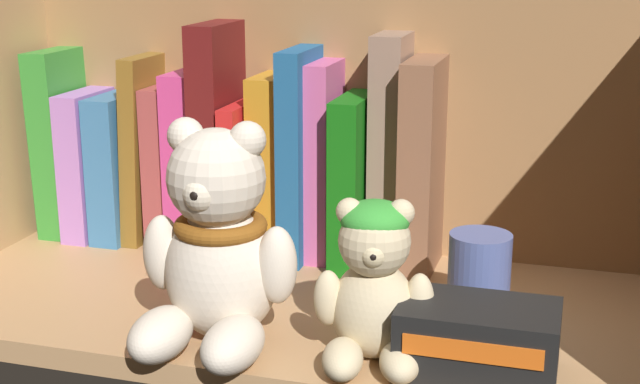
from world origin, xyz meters
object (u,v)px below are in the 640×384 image
book_11 (360,175)px  book_10 (332,159)px  book_4 (171,162)px  book_7 (252,173)px  book_6 (226,135)px  book_9 (306,151)px  book_2 (126,163)px  book_8 (277,162)px  book_5 (197,156)px  book_12 (392,149)px  book_3 (149,147)px  teddy_bear_smaller (374,286)px  teddy_bear_larger (217,250)px  book_0 (69,140)px  book_13 (426,162)px  small_product_box (478,339)px  book_1 (97,160)px  pillar_candle (478,279)px

book_11 → book_10: bearing=180.0°
book_4 → book_7: 9.38cm
book_6 → book_9: 8.92cm
book_2 → book_11: book_11 is taller
book_8 → book_11: size_ratio=1.09×
book_2 → book_10: 23.71cm
book_5 → book_9: (12.33, 0.00, 1.43)cm
book_7 → book_12: book_12 is taller
book_3 → book_9: (17.89, 0.00, 0.73)cm
teddy_bear_smaller → teddy_bear_larger: bearing=-179.1°
book_0 → teddy_bear_larger: size_ratio=1.11×
book_3 → book_6: (9.04, 0.00, 1.86)cm
book_10 → book_13: (9.75, 0.00, 0.39)cm
book_5 → teddy_bear_smaller: book_5 is taller
book_7 → small_product_box: 35.96cm
book_8 → book_13: book_13 is taller
book_0 → book_13: (40.30, 0.00, 0.32)cm
teddy_bear_smaller → book_12: bearing=99.0°
book_4 → small_product_box: 43.48cm
book_1 → book_11: (30.09, 0.00, 0.54)cm
book_6 → pillar_candle: size_ratio=3.05×
book_1 → book_4: book_4 is taller
book_4 → book_11: size_ratio=0.99×
book_0 → book_7: (21.75, 0.00, -2.23)cm
book_5 → teddy_bear_smaller: 34.33cm
book_7 → book_8: size_ratio=0.85×
book_1 → teddy_bear_smaller: book_1 is taller
book_0 → teddy_bear_smaller: 46.90cm
book_0 → book_11: 33.54cm
book_1 → book_6: (15.55, 0.00, 3.86)cm
teddy_bear_smaller → book_10: bearing=113.2°
book_1 → book_2: size_ratio=1.01×
pillar_candle → small_product_box: (1.20, -9.54, -1.15)cm
book_0 → book_6: book_6 is taller
book_2 → book_12: 30.11cm
book_5 → book_12: 21.46cm
book_6 → book_13: (21.34, 0.00, -1.40)cm
book_4 → book_13: book_13 is taller
book_8 → book_10: bearing=0.0°
book_3 → teddy_bear_smaller: bearing=-37.3°
book_6 → book_12: (17.86, 0.00, -0.33)cm
book_7 → book_9: (6.06, 0.00, 2.82)cm
book_8 → teddy_bear_larger: size_ratio=1.02×
book_8 → book_9: (3.19, 0.00, 1.44)cm
book_6 → book_13: bearing=0.0°
book_3 → pillar_candle: book_3 is taller
book_1 → book_7: (18.34, 0.00, -0.10)cm
pillar_candle → book_10: bearing=140.8°
book_8 → teddy_bear_smaller: 28.36cm
book_7 → teddy_bear_larger: teddy_bear_larger is taller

